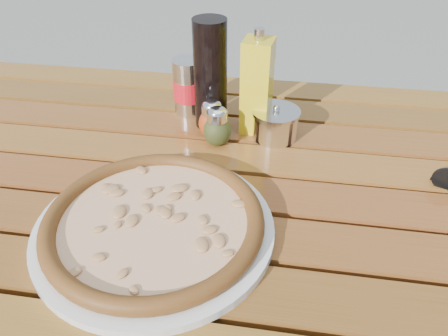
# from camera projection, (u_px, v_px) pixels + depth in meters

# --- Properties ---
(table) EXTENTS (1.40, 0.90, 0.75)m
(table) POSITION_uv_depth(u_px,v_px,m) (222.00, 222.00, 0.79)
(table) COLOR #38210C
(table) RESTS_ON ground
(plate) EXTENTS (0.46, 0.46, 0.01)m
(plate) POSITION_uv_depth(u_px,v_px,m) (155.00, 229.00, 0.66)
(plate) COLOR silver
(plate) RESTS_ON table
(pizza) EXTENTS (0.45, 0.45, 0.03)m
(pizza) POSITION_uv_depth(u_px,v_px,m) (154.00, 221.00, 0.65)
(pizza) COLOR #FFE1B6
(pizza) RESTS_ON plate
(pepper_shaker) EXTENTS (0.06, 0.06, 0.08)m
(pepper_shaker) POSITION_uv_depth(u_px,v_px,m) (212.00, 120.00, 0.86)
(pepper_shaker) COLOR #B84015
(pepper_shaker) RESTS_ON table
(oregano_shaker) EXTENTS (0.06, 0.06, 0.08)m
(oregano_shaker) POSITION_uv_depth(u_px,v_px,m) (217.00, 127.00, 0.84)
(oregano_shaker) COLOR #3F441B
(oregano_shaker) RESTS_ON table
(dark_bottle) EXTENTS (0.07, 0.07, 0.22)m
(dark_bottle) POSITION_uv_depth(u_px,v_px,m) (210.00, 75.00, 0.86)
(dark_bottle) COLOR black
(dark_bottle) RESTS_ON table
(soda_can) EXTENTS (0.07, 0.07, 0.12)m
(soda_can) POSITION_uv_depth(u_px,v_px,m) (189.00, 87.00, 0.93)
(soda_can) COLOR silver
(soda_can) RESTS_ON table
(olive_oil_cruet) EXTENTS (0.06, 0.06, 0.21)m
(olive_oil_cruet) POSITION_uv_depth(u_px,v_px,m) (257.00, 87.00, 0.85)
(olive_oil_cruet) COLOR gold
(olive_oil_cruet) RESTS_ON table
(parmesan_tin) EXTENTS (0.12, 0.12, 0.07)m
(parmesan_tin) POSITION_uv_depth(u_px,v_px,m) (275.00, 123.00, 0.86)
(parmesan_tin) COLOR silver
(parmesan_tin) RESTS_ON table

